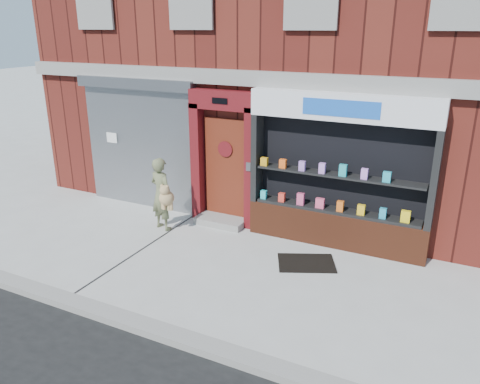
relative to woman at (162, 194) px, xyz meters
The scene contains 8 objects.
ground 2.13m from the woman, 28.28° to the right, with size 80.00×80.00×0.00m, color #9E9E99.
curb 3.62m from the woman, 60.59° to the right, with size 60.00×0.30×0.12m, color gray.
building 6.24m from the woman, 71.03° to the left, with size 12.00×8.16×8.00m.
shutter_bay 1.85m from the woman, 141.82° to the left, with size 3.10×0.30×3.04m.
red_door_bay 1.51m from the woman, 43.07° to the left, with size 1.52×0.58×2.90m.
pharmacy_bay 3.64m from the woman, 14.13° to the left, with size 3.50×0.41×3.00m.
woman is the anchor object (origin of this frame).
doormat 3.36m from the woman, ahead, with size 1.02×0.72×0.03m, color black.
Camera 1 is at (3.81, -6.63, 4.12)m, focal length 35.00 mm.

